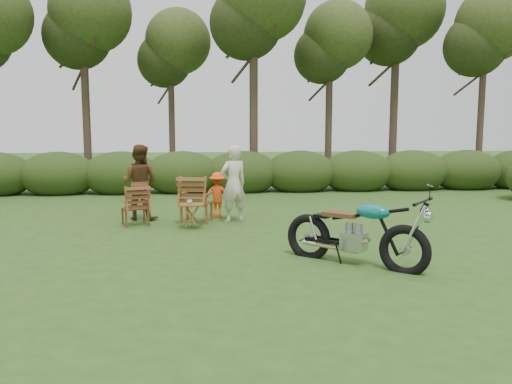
{
  "coord_description": "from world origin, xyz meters",
  "views": [
    {
      "loc": [
        -1.31,
        -7.75,
        2.07
      ],
      "look_at": [
        -0.31,
        1.62,
        0.9
      ],
      "focal_mm": 35.0,
      "sensor_mm": 36.0,
      "label": 1
    }
  ],
  "objects": [
    {
      "name": "side_table",
      "position": [
        -1.56,
        2.74,
        0.26
      ],
      "size": [
        0.53,
        0.45,
        0.53
      ],
      "primitive_type": null,
      "rotation": [
        0.0,
        0.0,
        -0.04
      ],
      "color": "brown",
      "rests_on": "ground"
    },
    {
      "name": "child",
      "position": [
        -0.97,
        4.01,
        0.0
      ],
      "size": [
        0.76,
        0.53,
        1.08
      ],
      "primitive_type": "imported",
      "rotation": [
        0.0,
        0.0,
        2.95
      ],
      "color": "#EA4D16",
      "rests_on": "ground"
    },
    {
      "name": "cup",
      "position": [
        -1.6,
        2.75,
        0.57
      ],
      "size": [
        0.12,
        0.12,
        0.09
      ],
      "primitive_type": "imported",
      "rotation": [
        0.0,
        0.0,
        0.12
      ],
      "color": "beige",
      "rests_on": "side_table"
    },
    {
      "name": "tree_line",
      "position": [
        0.5,
        9.74,
        3.81
      ],
      "size": [
        22.52,
        11.62,
        8.14
      ],
      "color": "#35261D",
      "rests_on": "ground"
    },
    {
      "name": "lawn_chair_right",
      "position": [
        -1.47,
        3.5,
        0.0
      ],
      "size": [
        0.88,
        0.88,
        1.05
      ],
      "primitive_type": null,
      "rotation": [
        0.0,
        0.0,
        2.89
      ],
      "color": "brown",
      "rests_on": "ground"
    },
    {
      "name": "ground",
      "position": [
        0.0,
        0.0,
        0.0
      ],
      "size": [
        80.0,
        80.0,
        0.0
      ],
      "primitive_type": "plane",
      "color": "#284918",
      "rests_on": "ground"
    },
    {
      "name": "motorcycle",
      "position": [
        1.0,
        -0.38,
        0.0
      ],
      "size": [
        2.25,
        2.12,
        1.28
      ],
      "primitive_type": null,
      "rotation": [
        0.0,
        0.0,
        -0.72
      ],
      "color": "#0EBAB0",
      "rests_on": "ground"
    },
    {
      "name": "adult_a",
      "position": [
        -0.63,
        3.44,
        0.0
      ],
      "size": [
        0.75,
        0.64,
        1.74
      ],
      "primitive_type": "imported",
      "rotation": [
        0.0,
        0.0,
        3.56
      ],
      "color": "beige",
      "rests_on": "ground"
    },
    {
      "name": "lawn_chair_left",
      "position": [
        -2.8,
        3.25,
        0.0
      ],
      "size": [
        0.77,
        0.77,
        0.88
      ],
      "primitive_type": null,
      "rotation": [
        0.0,
        0.0,
        3.48
      ],
      "color": "brown",
      "rests_on": "ground"
    },
    {
      "name": "adult_b",
      "position": [
        -2.77,
        3.93,
        0.0
      ],
      "size": [
        1.01,
        0.88,
        1.75
      ],
      "primitive_type": "imported",
      "rotation": [
        0.0,
        0.0,
        2.84
      ],
      "color": "#503016",
      "rests_on": "ground"
    }
  ]
}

